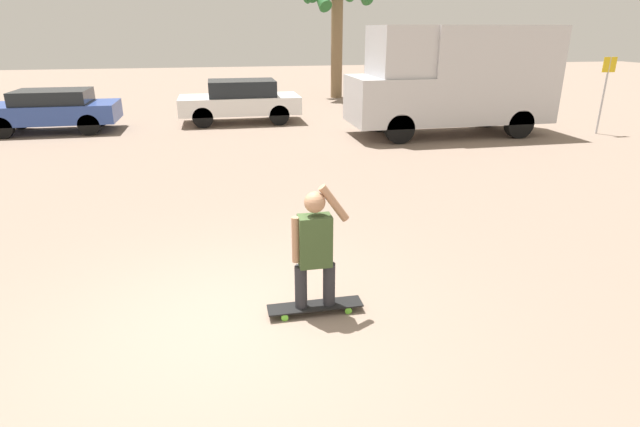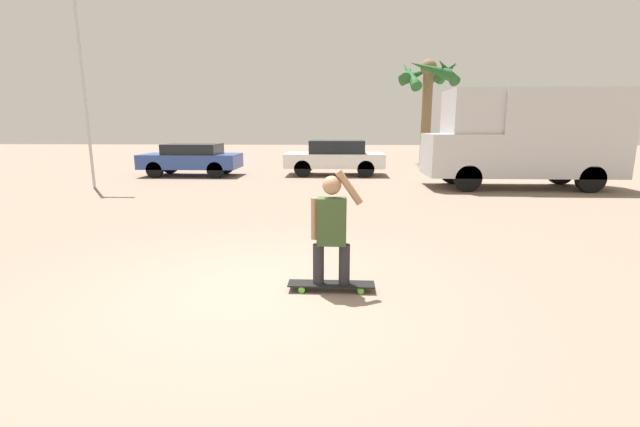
{
  "view_description": "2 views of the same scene",
  "coord_description": "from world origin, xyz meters",
  "views": [
    {
      "loc": [
        0.01,
        -4.85,
        3.09
      ],
      "look_at": [
        1.23,
        1.04,
        0.85
      ],
      "focal_mm": 28.0,
      "sensor_mm": 36.0,
      "label": 1
    },
    {
      "loc": [
        1.07,
        -5.06,
        2.07
      ],
      "look_at": [
        0.78,
        1.05,
        0.8
      ],
      "focal_mm": 24.0,
      "sensor_mm": 36.0,
      "label": 2
    }
  ],
  "objects": [
    {
      "name": "ground_plane",
      "position": [
        0.0,
        0.0,
        0.0
      ],
      "size": [
        80.0,
        80.0,
        0.0
      ],
      "primitive_type": "plane",
      "color": "gray"
    },
    {
      "name": "skateboard",
      "position": [
        0.97,
        0.08,
        0.08
      ],
      "size": [
        1.1,
        0.25,
        0.1
      ],
      "color": "black",
      "rests_on": "ground_plane"
    },
    {
      "name": "person_skateboarder",
      "position": [
        0.97,
        0.08,
        0.86
      ],
      "size": [
        0.64,
        0.23,
        1.45
      ],
      "color": "#28282D",
      "rests_on": "skateboard"
    },
    {
      "name": "camper_van",
      "position": [
        7.1,
        9.43,
        1.72
      ],
      "size": [
        6.06,
        2.15,
        3.18
      ],
      "color": "black",
      "rests_on": "ground_plane"
    },
    {
      "name": "parked_car_white",
      "position": [
        0.84,
        12.83,
        0.77
      ],
      "size": [
        4.08,
        1.8,
        1.44
      ],
      "color": "black",
      "rests_on": "ground_plane"
    },
    {
      "name": "parked_car_blue",
      "position": [
        -5.03,
        12.28,
        0.71
      ],
      "size": [
        3.92,
        1.77,
        1.31
      ],
      "color": "black",
      "rests_on": "ground_plane"
    },
    {
      "name": "palm_tree_near_van",
      "position": [
        5.66,
        18.74,
        4.35
      ],
      "size": [
        3.33,
        3.4,
        5.51
      ],
      "color": "brown",
      "rests_on": "ground_plane"
    },
    {
      "name": "flagpole",
      "position": [
        -7.09,
        8.75,
        4.03
      ],
      "size": [
        1.04,
        0.12,
        7.13
      ],
      "color": "#B7B7BC",
      "rests_on": "ground_plane"
    }
  ]
}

